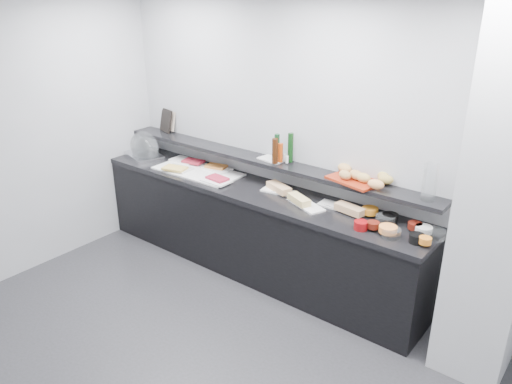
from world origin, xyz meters
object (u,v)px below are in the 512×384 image
Objects in this scene: cloche_base at (144,155)px; carafe at (430,182)px; condiment_tray at (272,159)px; bread_tray at (355,180)px; sandwich_plate_mid at (306,205)px; framed_print at (166,121)px.

carafe is at bearing 21.49° from cloche_base.
bread_tray is at bearing 7.63° from condiment_tray.
carafe is (0.64, -0.02, 0.14)m from bread_tray.
sandwich_plate_mid is at bearing -167.90° from carafe.
carafe reaches higher than framed_print.
bread_tray is at bearing 55.22° from sandwich_plate_mid.
sandwich_plate_mid is 1.08m from carafe.
carafe is at bearing 7.17° from condiment_tray.
sandwich_plate_mid is 0.84× the size of bread_tray.
condiment_tray is (1.56, -0.06, -0.12)m from framed_print.
sandwich_plate_mid is 2.17m from framed_print.
condiment_tray reaches higher than cloche_base.
carafe is (3.10, -0.08, 0.02)m from framed_print.
carafe reaches higher than sandwich_plate_mid.
condiment_tray is (-0.56, 0.23, 0.25)m from sandwich_plate_mid.
framed_print reaches higher than bread_tray.
sandwich_plate_mid is at bearing -134.00° from bread_tray.
framed_print is at bearing -169.22° from bread_tray.
framed_print reaches higher than sandwich_plate_mid.
carafe is (0.98, 0.21, 0.39)m from sandwich_plate_mid.
sandwich_plate_mid is (2.21, -0.00, -0.01)m from cloche_base.
framed_print is at bearing 178.45° from carafe.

